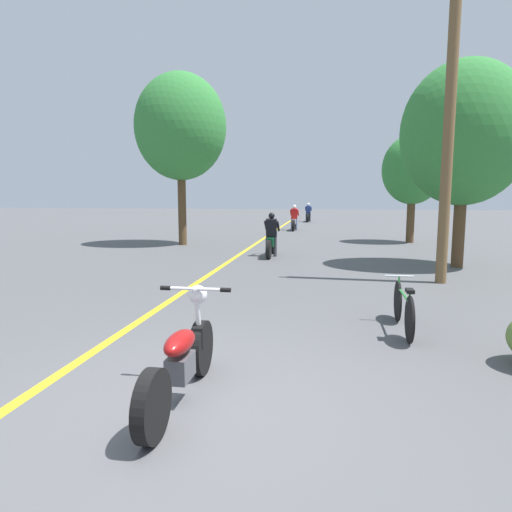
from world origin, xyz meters
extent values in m
plane|color=#515154|center=(0.00, 0.00, 0.00)|extent=(120.00, 120.00, 0.00)
cube|color=yellow|center=(-1.70, 12.04, 0.00)|extent=(0.14, 48.00, 0.01)
cylinder|color=brown|center=(3.78, 6.78, 3.50)|extent=(0.24, 0.24, 7.01)
cylinder|color=#513A23|center=(4.78, 9.27, 1.28)|extent=(0.32, 0.32, 2.57)
ellipsoid|color=#337F38|center=(4.78, 9.27, 3.63)|extent=(3.35, 3.01, 3.85)
cylinder|color=#513A23|center=(4.60, 15.81, 1.12)|extent=(0.32, 0.32, 2.24)
ellipsoid|color=#337F38|center=(4.60, 15.81, 3.03)|extent=(2.48, 2.23, 2.85)
cylinder|color=#513A23|center=(-4.54, 13.54, 1.74)|extent=(0.32, 0.32, 3.48)
ellipsoid|color=#337F38|center=(-4.54, 13.54, 4.62)|extent=(3.58, 3.22, 4.12)
cylinder|color=black|center=(-0.13, 0.75, 0.30)|extent=(0.12, 0.61, 0.61)
cylinder|color=black|center=(-0.13, -0.68, 0.30)|extent=(0.12, 0.61, 0.61)
ellipsoid|color=maroon|center=(-0.13, 0.04, 0.60)|extent=(0.24, 0.61, 0.19)
cube|color=#4C4C51|center=(-0.13, 0.04, 0.35)|extent=(0.20, 0.36, 0.24)
cylinder|color=silver|center=(-0.13, 0.66, 0.66)|extent=(0.06, 0.23, 0.72)
cylinder|color=silver|center=(-0.13, 0.57, 1.01)|extent=(0.65, 0.04, 0.04)
cylinder|color=black|center=(-0.46, 0.57, 1.01)|extent=(0.11, 0.05, 0.05)
cylinder|color=black|center=(0.19, 0.57, 1.01)|extent=(0.11, 0.05, 0.05)
sphere|color=silver|center=(-0.13, 0.66, 0.93)|extent=(0.21, 0.21, 0.21)
cylinder|color=black|center=(-0.59, 11.38, 0.30)|extent=(0.12, 0.60, 0.60)
cylinder|color=black|center=(-0.59, 10.00, 0.30)|extent=(0.12, 0.60, 0.60)
cube|color=#0C4723|center=(-0.59, 10.69, 0.48)|extent=(0.20, 0.88, 0.28)
cylinder|color=silver|center=(-0.59, 11.28, 0.95)|extent=(0.50, 0.03, 0.03)
cylinder|color=#38383D|center=(-0.72, 10.64, 0.31)|extent=(0.11, 0.11, 0.62)
cylinder|color=#38383D|center=(-0.46, 10.64, 0.31)|extent=(0.11, 0.11, 0.62)
cube|color=black|center=(-0.59, 10.67, 0.92)|extent=(0.34, 0.28, 0.62)
cylinder|color=black|center=(-0.79, 10.83, 0.98)|extent=(0.08, 0.49, 0.37)
cylinder|color=black|center=(-0.39, 10.83, 0.98)|extent=(0.08, 0.49, 0.37)
sphere|color=black|center=(-0.59, 10.71, 1.32)|extent=(0.20, 0.20, 0.20)
cylinder|color=black|center=(-0.69, 22.43, 0.32)|extent=(0.12, 0.64, 0.64)
cylinder|color=black|center=(-0.69, 21.08, 0.32)|extent=(0.12, 0.64, 0.64)
cube|color=silver|center=(-0.69, 21.75, 0.50)|extent=(0.20, 0.86, 0.28)
cylinder|color=silver|center=(-0.69, 22.33, 0.99)|extent=(0.50, 0.03, 0.03)
cylinder|color=slate|center=(-0.82, 21.70, 0.32)|extent=(0.11, 0.11, 0.64)
cylinder|color=slate|center=(-0.56, 21.70, 0.32)|extent=(0.11, 0.11, 0.64)
cube|color=red|center=(-0.69, 21.73, 0.93)|extent=(0.34, 0.28, 0.60)
cylinder|color=red|center=(-0.89, 21.89, 0.99)|extent=(0.08, 0.47, 0.36)
cylinder|color=red|center=(-0.49, 21.89, 0.99)|extent=(0.08, 0.47, 0.36)
sphere|color=white|center=(-0.69, 21.77, 1.33)|extent=(0.22, 0.22, 0.22)
cylinder|color=black|center=(-0.29, 30.90, 0.32)|extent=(0.12, 0.64, 0.64)
cylinder|color=black|center=(-0.29, 29.43, 0.32)|extent=(0.12, 0.64, 0.64)
cube|color=black|center=(-0.29, 30.17, 0.50)|extent=(0.20, 0.94, 0.28)
cylinder|color=silver|center=(-0.29, 30.80, 0.99)|extent=(0.50, 0.03, 0.03)
cylinder|color=#282D3D|center=(-0.42, 30.12, 0.32)|extent=(0.11, 0.11, 0.64)
cylinder|color=#282D3D|center=(-0.16, 30.12, 0.32)|extent=(0.11, 0.11, 0.64)
cube|color=navy|center=(-0.29, 30.15, 0.91)|extent=(0.34, 0.27, 0.56)
cylinder|color=navy|center=(-0.49, 30.31, 0.96)|extent=(0.08, 0.44, 0.34)
cylinder|color=navy|center=(-0.09, 30.31, 0.96)|extent=(0.08, 0.44, 0.34)
sphere|color=white|center=(-0.29, 30.19, 1.29)|extent=(0.22, 0.22, 0.22)
cylinder|color=black|center=(2.35, 3.36, 0.32)|extent=(0.04, 0.64, 0.64)
cylinder|color=black|center=(2.35, 2.26, 0.32)|extent=(0.04, 0.64, 0.64)
cylinder|color=#2D8C38|center=(2.35, 2.81, 0.54)|extent=(0.04, 0.88, 0.04)
cylinder|color=#2D8C38|center=(2.35, 2.34, 0.51)|extent=(0.03, 0.03, 0.38)
cube|color=black|center=(2.35, 2.34, 0.70)|extent=(0.10, 0.20, 0.05)
cylinder|color=#2D8C38|center=(2.35, 3.31, 0.52)|extent=(0.03, 0.03, 0.41)
cylinder|color=silver|center=(2.35, 3.31, 0.73)|extent=(0.44, 0.03, 0.03)
camera|label=1|loc=(1.24, -3.97, 1.99)|focal=32.00mm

